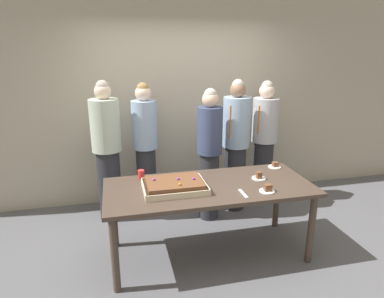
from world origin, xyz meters
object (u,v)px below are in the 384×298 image
Objects in this scene: cake_server_utensil at (243,194)px; plated_slice_near_right at (275,166)px; plated_slice_far_left at (259,177)px; plated_slice_near_left at (267,189)px; person_far_right_suit at (107,150)px; person_green_shirt_behind at (210,153)px; sheet_cake at (174,185)px; person_left_edge_reaching at (264,141)px; party_table at (209,193)px; drink_cup_nearest at (141,175)px; person_striped_tie_right at (236,144)px; person_serving_front at (145,146)px.

plated_slice_near_right is at bearing 44.09° from cake_server_utensil.
plated_slice_far_left is 0.75× the size of cake_server_utensil.
plated_slice_near_left is 0.09× the size of person_far_right_suit.
plated_slice_near_left is 0.25m from cake_server_utensil.
plated_slice_near_right is 0.44m from plated_slice_far_left.
plated_slice_near_right is at bearing 92.96° from person_green_shirt_behind.
person_left_edge_reaching is (1.47, 1.14, 0.05)m from sheet_cake.
sheet_cake is 0.35× the size of person_far_right_suit.
person_green_shirt_behind is at bearing 91.67° from cake_server_utensil.
party_table is 0.38m from cake_server_utensil.
plated_slice_near_left is at bearing -28.43° from party_table.
plated_slice_near_right is 0.81m from person_left_edge_reaching.
plated_slice_near_left is at bearing -27.48° from drink_cup_nearest.
cake_server_utensil is at bearing 12.69° from person_far_right_suit.
person_left_edge_reaching is at bearing 153.28° from person_striped_tie_right.
person_left_edge_reaching is (0.55, 1.07, 0.07)m from plated_slice_far_left.
party_table is at bearing 151.57° from plated_slice_near_left.
plated_slice_near_right reaches higher than cake_server_utensil.
drink_cup_nearest reaches higher than plated_slice_far_left.
person_green_shirt_behind is (-0.03, 1.05, 0.09)m from cake_server_utensil.
person_striped_tie_right is at bearing 44.64° from sheet_cake.
person_serving_front is 1.03× the size of person_green_shirt_behind.
person_striped_tie_right is (0.64, 0.97, 0.20)m from party_table.
person_serving_front is at bearing 114.22° from party_table.
person_far_right_suit reaches higher than party_table.
person_green_shirt_behind is at bearing 46.55° from person_far_right_suit.
plated_slice_near_left is at bearing 39.17° from person_striped_tie_right.
person_far_right_suit is at bearing 138.54° from plated_slice_near_left.
sheet_cake is at bearing -49.77° from drink_cup_nearest.
person_serving_front is 1.18m from person_striped_tie_right.
plated_slice_near_left is 0.33m from plated_slice_far_left.
person_serving_front is at bearing 81.18° from drink_cup_nearest.
person_far_right_suit is at bearing 120.82° from sheet_cake.
sheet_cake is 4.07× the size of plated_slice_far_left.
drink_cup_nearest is at bearing -13.58° from person_left_edge_reaching.
plated_slice_near_right is 0.09× the size of person_striped_tie_right.
plated_slice_near_left is 0.09× the size of person_green_shirt_behind.
plated_slice_near_right is at bearing 36.57° from person_left_edge_reaching.
person_striped_tie_right is 1.02× the size of person_left_edge_reaching.
person_left_edge_reaching reaches higher than plated_slice_near_right.
person_green_shirt_behind is at bearing 146.63° from plated_slice_near_right.
drink_cup_nearest is 0.06× the size of person_left_edge_reaching.
party_table is at bearing 7.54° from person_left_edge_reaching.
person_serving_front is (-0.16, 1.18, 0.07)m from sheet_cake.
plated_slice_near_right is at bearing 67.43° from person_striped_tie_right.
sheet_cake is 0.90m from plated_slice_near_left.
person_far_right_suit is (-1.00, 1.05, 0.21)m from party_table.
person_far_right_suit is at bearing -36.02° from person_left_edge_reaching.
party_table is 1.58m from person_left_edge_reaching.
person_far_right_suit reaches higher than person_serving_front.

